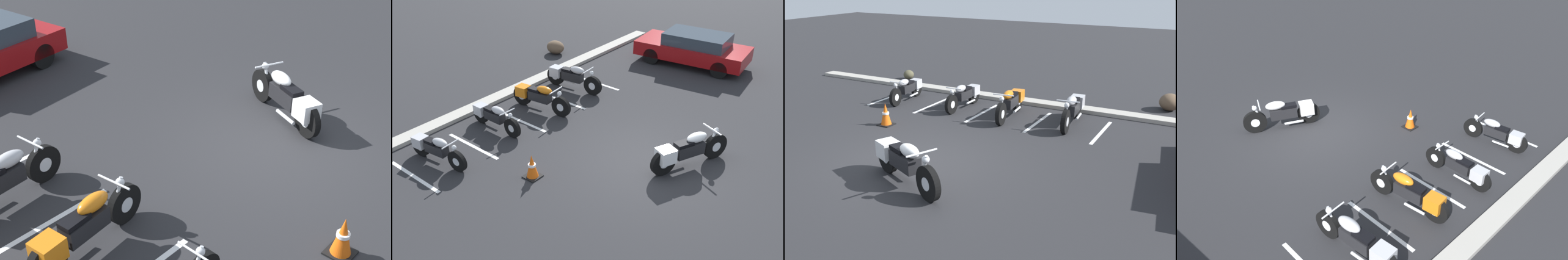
# 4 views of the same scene
# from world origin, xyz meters

# --- Properties ---
(ground) EXTENTS (60.00, 60.00, 0.00)m
(ground) POSITION_xyz_m (0.00, 0.00, 0.00)
(ground) COLOR #262628
(motorcycle_white_featured) EXTENTS (2.28, 1.16, 0.95)m
(motorcycle_white_featured) POSITION_xyz_m (0.44, -0.99, 0.51)
(motorcycle_white_featured) COLOR black
(motorcycle_white_featured) RESTS_ON ground
(parked_bike_0) EXTENTS (0.60, 1.98, 0.78)m
(parked_bike_0) POSITION_xyz_m (-3.50, 4.30, 0.42)
(parked_bike_0) COLOR black
(parked_bike_0) RESTS_ON ground
(parked_bike_1) EXTENTS (0.56, 2.01, 0.79)m
(parked_bike_1) POSITION_xyz_m (-1.33, 4.48, 0.42)
(parked_bike_1) COLOR black
(parked_bike_1) RESTS_ON ground
(parked_bike_2) EXTENTS (0.66, 2.22, 0.88)m
(parked_bike_2) POSITION_xyz_m (0.41, 4.31, 0.47)
(parked_bike_2) COLOR black
(parked_bike_2) RESTS_ON ground
(parked_bike_3) EXTENTS (0.65, 2.26, 0.89)m
(parked_bike_3) POSITION_xyz_m (2.29, 4.53, 0.47)
(parked_bike_3) COLOR black
(parked_bike_3) RESTS_ON ground
(car_red) EXTENTS (2.32, 4.49, 1.29)m
(car_red) POSITION_xyz_m (7.09, 2.28, 0.68)
(car_red) COLOR black
(car_red) RESTS_ON ground
(concrete_curb) EXTENTS (18.00, 0.50, 0.12)m
(concrete_curb) POSITION_xyz_m (0.00, 5.94, 0.06)
(concrete_curb) COLOR #A8A399
(concrete_curb) RESTS_ON ground
(landscape_rock_1) EXTENTS (0.67, 0.80, 0.54)m
(landscape_rock_1) POSITION_xyz_m (4.58, 7.37, 0.27)
(landscape_rock_1) COLOR brown
(landscape_rock_1) RESTS_ON ground
(traffic_cone) EXTENTS (0.40, 0.40, 0.65)m
(traffic_cone) POSITION_xyz_m (-2.40, 1.81, 0.31)
(traffic_cone) COLOR black
(traffic_cone) RESTS_ON ground
(stall_line_0) EXTENTS (0.10, 2.10, 0.00)m
(stall_line_0) POSITION_xyz_m (-4.29, 4.18, 0.00)
(stall_line_0) COLOR white
(stall_line_0) RESTS_ON ground
(stall_line_1) EXTENTS (0.10, 2.10, 0.00)m
(stall_line_1) POSITION_xyz_m (-2.41, 4.18, 0.00)
(stall_line_1) COLOR white
(stall_line_1) RESTS_ON ground
(stall_line_2) EXTENTS (0.10, 2.10, 0.00)m
(stall_line_2) POSITION_xyz_m (-0.53, 4.18, 0.00)
(stall_line_2) COLOR white
(stall_line_2) RESTS_ON ground
(stall_line_3) EXTENTS (0.10, 2.10, 0.00)m
(stall_line_3) POSITION_xyz_m (1.36, 4.18, 0.00)
(stall_line_3) COLOR white
(stall_line_3) RESTS_ON ground
(stall_line_4) EXTENTS (0.10, 2.10, 0.00)m
(stall_line_4) POSITION_xyz_m (3.24, 4.18, 0.00)
(stall_line_4) COLOR white
(stall_line_4) RESTS_ON ground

